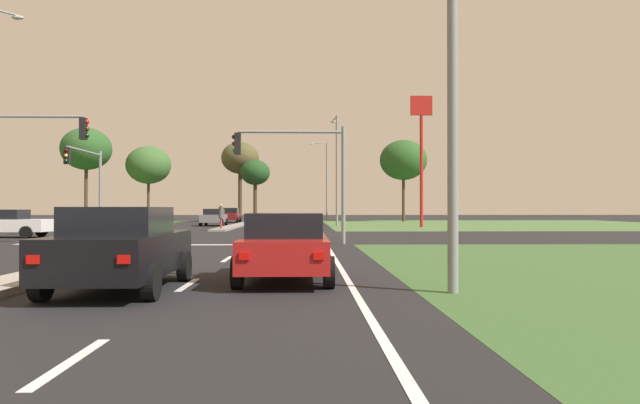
{
  "coord_description": "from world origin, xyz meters",
  "views": [
    {
      "loc": [
        5.91,
        -2.05,
        1.59
      ],
      "look_at": [
        6.81,
        32.49,
        1.94
      ],
      "focal_mm": 32.64,
      "sensor_mm": 36.0,
      "label": 1
    }
  ],
  "objects_px": {
    "car_maroon_fifth": "(230,215)",
    "fastfood_pole_sign": "(421,131)",
    "traffic_signal_far_left": "(88,173)",
    "street_lamp_fourth": "(325,177)",
    "car_red_near": "(285,246)",
    "car_grey_third": "(214,217)",
    "traffic_signal_near_left": "(27,153)",
    "car_black_fourth": "(121,248)",
    "treeline_near": "(86,149)",
    "treeline_second": "(149,165)",
    "treeline_fifth": "(403,160)",
    "car_white_second": "(7,223)",
    "traffic_signal_near_right": "(300,162)",
    "treeline_third": "(240,159)",
    "treeline_fourth": "(255,173)",
    "street_lamp_third": "(337,164)",
    "pedestrian_at_median": "(221,213)"
  },
  "relations": [
    {
      "from": "car_maroon_fifth",
      "to": "fastfood_pole_sign",
      "type": "bearing_deg",
      "value": 138.95
    },
    {
      "from": "traffic_signal_far_left",
      "to": "street_lamp_fourth",
      "type": "relative_size",
      "value": 0.58
    },
    {
      "from": "car_red_near",
      "to": "car_grey_third",
      "type": "distance_m",
      "value": 40.04
    },
    {
      "from": "car_grey_third",
      "to": "traffic_signal_near_left",
      "type": "height_order",
      "value": "traffic_signal_near_left"
    },
    {
      "from": "car_black_fourth",
      "to": "treeline_near",
      "type": "height_order",
      "value": "treeline_near"
    },
    {
      "from": "fastfood_pole_sign",
      "to": "treeline_second",
      "type": "distance_m",
      "value": 34.68
    },
    {
      "from": "street_lamp_fourth",
      "to": "fastfood_pole_sign",
      "type": "bearing_deg",
      "value": -74.3
    },
    {
      "from": "treeline_second",
      "to": "treeline_fifth",
      "type": "relative_size",
      "value": 0.92
    },
    {
      "from": "car_grey_third",
      "to": "street_lamp_fourth",
      "type": "relative_size",
      "value": 0.45
    },
    {
      "from": "traffic_signal_near_left",
      "to": "street_lamp_fourth",
      "type": "height_order",
      "value": "street_lamp_fourth"
    },
    {
      "from": "street_lamp_fourth",
      "to": "treeline_fifth",
      "type": "bearing_deg",
      "value": -29.77
    },
    {
      "from": "car_maroon_fifth",
      "to": "traffic_signal_far_left",
      "type": "xyz_separation_m",
      "value": [
        -5.39,
        -27.03,
        2.93
      ]
    },
    {
      "from": "car_white_second",
      "to": "traffic_signal_near_right",
      "type": "relative_size",
      "value": 0.84
    },
    {
      "from": "treeline_second",
      "to": "treeline_near",
      "type": "bearing_deg",
      "value": -161.3
    },
    {
      "from": "car_red_near",
      "to": "car_black_fourth",
      "type": "distance_m",
      "value": 3.44
    },
    {
      "from": "car_black_fourth",
      "to": "treeline_third",
      "type": "distance_m",
      "value": 55.92
    },
    {
      "from": "traffic_signal_far_left",
      "to": "treeline_third",
      "type": "distance_m",
      "value": 31.02
    },
    {
      "from": "car_black_fourth",
      "to": "treeline_second",
      "type": "distance_m",
      "value": 59.27
    },
    {
      "from": "treeline_near",
      "to": "treeline_third",
      "type": "relative_size",
      "value": 1.16
    },
    {
      "from": "car_maroon_fifth",
      "to": "treeline_third",
      "type": "xyz_separation_m",
      "value": [
        0.69,
        3.19,
        6.44
      ]
    },
    {
      "from": "treeline_fourth",
      "to": "car_black_fourth",
      "type": "bearing_deg",
      "value": -87.95
    },
    {
      "from": "car_maroon_fifth",
      "to": "treeline_near",
      "type": "relative_size",
      "value": 0.4
    },
    {
      "from": "treeline_fourth",
      "to": "traffic_signal_near_right",
      "type": "bearing_deg",
      "value": -82.15
    },
    {
      "from": "traffic_signal_far_left",
      "to": "street_lamp_third",
      "type": "xyz_separation_m",
      "value": [
        16.25,
        13.86,
        1.63
      ]
    },
    {
      "from": "fastfood_pole_sign",
      "to": "traffic_signal_near_left",
      "type": "bearing_deg",
      "value": -133.9
    },
    {
      "from": "traffic_signal_near_right",
      "to": "treeline_second",
      "type": "height_order",
      "value": "treeline_second"
    },
    {
      "from": "car_white_second",
      "to": "street_lamp_fourth",
      "type": "relative_size",
      "value": 0.44
    },
    {
      "from": "car_red_near",
      "to": "car_maroon_fifth",
      "type": "height_order",
      "value": "car_maroon_fifth"
    },
    {
      "from": "car_black_fourth",
      "to": "street_lamp_third",
      "type": "bearing_deg",
      "value": 80.85
    },
    {
      "from": "car_maroon_fifth",
      "to": "treeline_near",
      "type": "xyz_separation_m",
      "value": [
        -16.61,
        2.72,
        7.43
      ]
    },
    {
      "from": "traffic_signal_near_right",
      "to": "street_lamp_fourth",
      "type": "distance_m",
      "value": 47.95
    },
    {
      "from": "treeline_second",
      "to": "treeline_fifth",
      "type": "xyz_separation_m",
      "value": [
        29.93,
        -0.3,
        0.62
      ]
    },
    {
      "from": "street_lamp_fourth",
      "to": "treeline_third",
      "type": "height_order",
      "value": "street_lamp_fourth"
    },
    {
      "from": "fastfood_pole_sign",
      "to": "car_grey_third",
      "type": "bearing_deg",
      "value": 167.24
    },
    {
      "from": "car_red_near",
      "to": "car_maroon_fifth",
      "type": "distance_m",
      "value": 51.35
    },
    {
      "from": "traffic_signal_near_right",
      "to": "car_white_second",
      "type": "bearing_deg",
      "value": 158.67
    },
    {
      "from": "pedestrian_at_median",
      "to": "treeline_third",
      "type": "distance_m",
      "value": 26.4
    },
    {
      "from": "car_red_near",
      "to": "traffic_signal_near_left",
      "type": "xyz_separation_m",
      "value": [
        -11.61,
        12.69,
        3.2
      ]
    },
    {
      "from": "street_lamp_third",
      "to": "treeline_near",
      "type": "height_order",
      "value": "treeline_near"
    },
    {
      "from": "car_white_second",
      "to": "treeline_second",
      "type": "relative_size",
      "value": 0.49
    },
    {
      "from": "car_red_near",
      "to": "fastfood_pole_sign",
      "type": "xyz_separation_m",
      "value": [
        10.11,
        35.26,
        7.24
      ]
    },
    {
      "from": "car_maroon_fifth",
      "to": "pedestrian_at_median",
      "type": "relative_size",
      "value": 2.46
    },
    {
      "from": "traffic_signal_far_left",
      "to": "car_white_second",
      "type": "bearing_deg",
      "value": -116.84
    },
    {
      "from": "car_grey_third",
      "to": "traffic_signal_far_left",
      "type": "height_order",
      "value": "traffic_signal_far_left"
    },
    {
      "from": "car_red_near",
      "to": "traffic_signal_near_left",
      "type": "relative_size",
      "value": 0.73
    },
    {
      "from": "car_grey_third",
      "to": "traffic_signal_near_right",
      "type": "distance_m",
      "value": 27.91
    },
    {
      "from": "traffic_signal_near_right",
      "to": "fastfood_pole_sign",
      "type": "height_order",
      "value": "fastfood_pole_sign"
    },
    {
      "from": "street_lamp_fourth",
      "to": "treeline_second",
      "type": "height_order",
      "value": "street_lamp_fourth"
    },
    {
      "from": "car_maroon_fifth",
      "to": "pedestrian_at_median",
      "type": "bearing_deg",
      "value": 95.64
    },
    {
      "from": "fastfood_pole_sign",
      "to": "treeline_near",
      "type": "xyz_separation_m",
      "value": [
        -34.42,
        18.23,
        0.24
      ]
    }
  ]
}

